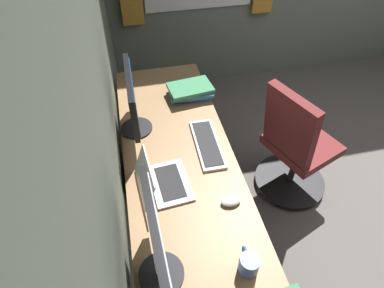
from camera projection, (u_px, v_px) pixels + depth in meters
wall_back at (87, 100)px, 1.31m from camera, size 4.42×0.10×2.60m
desk at (184, 180)px, 1.82m from camera, size 2.20×0.64×0.73m
drawer_pedestal at (176, 194)px, 2.13m from camera, size 0.40×0.51×0.69m
monitor_primary at (132, 100)px, 1.86m from camera, size 0.49×0.20×0.40m
monitor_secondary at (158, 247)px, 1.19m from camera, size 0.50×0.20×0.45m
laptop_leftmost at (160, 181)px, 1.67m from camera, size 0.32×0.29×0.19m
keyboard_main at (207, 144)px, 1.91m from camera, size 0.42×0.15×0.02m
mouse_main at (231, 201)px, 1.62m from camera, size 0.06×0.10×0.03m
book_stack_far at (190, 91)px, 2.23m from camera, size 0.23×0.32×0.08m
coffee_mug at (249, 264)px, 1.35m from camera, size 0.13×0.09×0.10m
office_chair at (295, 149)px, 2.27m from camera, size 0.56×0.61×0.97m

